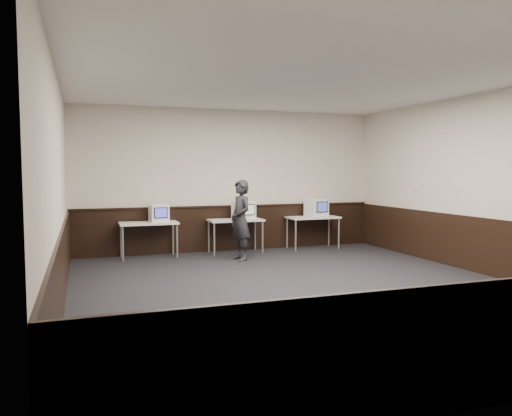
# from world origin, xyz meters

# --- Properties ---
(floor) EXTENTS (8.00, 8.00, 0.00)m
(floor) POSITION_xyz_m (0.00, 0.00, 0.00)
(floor) COLOR black
(floor) RESTS_ON ground
(ceiling) EXTENTS (8.00, 8.00, 0.00)m
(ceiling) POSITION_xyz_m (0.00, 0.00, 3.20)
(ceiling) COLOR white
(ceiling) RESTS_ON back_wall
(back_wall) EXTENTS (7.00, 0.00, 7.00)m
(back_wall) POSITION_xyz_m (0.00, 4.00, 1.60)
(back_wall) COLOR beige
(back_wall) RESTS_ON ground
(left_wall) EXTENTS (0.00, 8.00, 8.00)m
(left_wall) POSITION_xyz_m (-3.50, 0.00, 1.60)
(left_wall) COLOR beige
(left_wall) RESTS_ON ground
(right_wall) EXTENTS (0.00, 8.00, 8.00)m
(right_wall) POSITION_xyz_m (3.50, 0.00, 1.60)
(right_wall) COLOR beige
(right_wall) RESTS_ON ground
(wainscot_back) EXTENTS (6.98, 0.04, 1.00)m
(wainscot_back) POSITION_xyz_m (0.00, 3.98, 0.50)
(wainscot_back) COLOR black
(wainscot_back) RESTS_ON back_wall
(wainscot_left) EXTENTS (0.04, 7.98, 1.00)m
(wainscot_left) POSITION_xyz_m (-3.48, 0.00, 0.50)
(wainscot_left) COLOR black
(wainscot_left) RESTS_ON left_wall
(wainscot_right) EXTENTS (0.04, 7.98, 1.00)m
(wainscot_right) POSITION_xyz_m (3.48, 0.00, 0.50)
(wainscot_right) COLOR black
(wainscot_right) RESTS_ON right_wall
(wainscot_rail) EXTENTS (6.98, 0.06, 0.04)m
(wainscot_rail) POSITION_xyz_m (0.00, 3.96, 1.02)
(wainscot_rail) COLOR black
(wainscot_rail) RESTS_ON wainscot_back
(desk_left) EXTENTS (1.20, 0.60, 0.75)m
(desk_left) POSITION_xyz_m (-1.90, 3.60, 0.68)
(desk_left) COLOR silver
(desk_left) RESTS_ON ground
(desk_center) EXTENTS (1.20, 0.60, 0.75)m
(desk_center) POSITION_xyz_m (0.00, 3.60, 0.68)
(desk_center) COLOR silver
(desk_center) RESTS_ON ground
(desk_right) EXTENTS (1.20, 0.60, 0.75)m
(desk_right) POSITION_xyz_m (1.90, 3.60, 0.68)
(desk_right) COLOR silver
(desk_right) RESTS_ON ground
(emac_left) EXTENTS (0.40, 0.43, 0.38)m
(emac_left) POSITION_xyz_m (-1.68, 3.60, 0.94)
(emac_left) COLOR white
(emac_left) RESTS_ON desk_left
(emac_center) EXTENTS (0.50, 0.51, 0.40)m
(emac_center) POSITION_xyz_m (0.19, 3.58, 0.95)
(emac_center) COLOR white
(emac_center) RESTS_ON desk_center
(emac_right) EXTENTS (0.50, 0.52, 0.42)m
(emac_right) POSITION_xyz_m (2.01, 3.64, 0.96)
(emac_right) COLOR white
(emac_right) RESTS_ON desk_right
(person) EXTENTS (0.49, 0.66, 1.64)m
(person) POSITION_xyz_m (-0.16, 2.70, 0.82)
(person) COLOR black
(person) RESTS_ON ground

